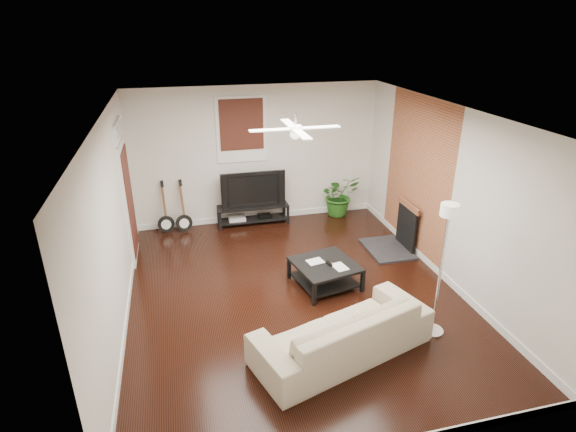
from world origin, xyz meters
name	(u,v)px	position (x,y,z in m)	size (l,w,h in m)	color
room	(295,211)	(0.00, 0.00, 1.40)	(5.01, 6.01, 2.81)	black
brick_accent	(417,176)	(2.49, 1.00, 1.40)	(0.02, 2.20, 2.80)	#A55C35
fireplace	(397,227)	(2.20, 1.00, 0.46)	(0.80, 1.10, 0.92)	black
window_back	(242,130)	(-0.30, 2.97, 1.95)	(1.00, 0.06, 1.30)	#39190F
door_left	(127,191)	(-2.46, 1.90, 1.25)	(0.08, 1.00, 2.50)	white
tv_stand	(253,215)	(-0.16, 2.78, 0.20)	(1.46, 0.39, 0.41)	black
tv	(252,188)	(-0.16, 2.80, 0.78)	(1.31, 0.17, 0.75)	black
coffee_table	(325,274)	(0.54, 0.13, 0.19)	(0.92, 0.92, 0.39)	black
sofa	(343,330)	(0.24, -1.49, 0.34)	(2.33, 0.91, 0.68)	tan
floor_lamp	(440,271)	(1.59, -1.39, 0.95)	(0.31, 0.31, 1.90)	silver
potted_plant	(339,195)	(1.74, 2.82, 0.46)	(0.82, 0.71, 0.91)	#235C1A
guitar_left	(164,208)	(-1.92, 2.75, 0.53)	(0.33, 0.23, 1.06)	black
guitar_right	(183,207)	(-1.57, 2.72, 0.53)	(0.33, 0.23, 1.06)	black
ceiling_fan	(295,129)	(0.00, 0.00, 2.60)	(1.24, 1.24, 0.32)	white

